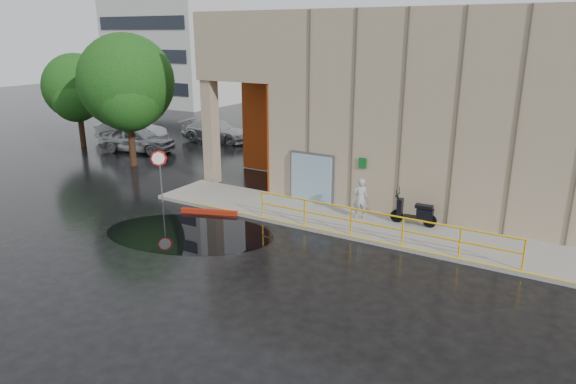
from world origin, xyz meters
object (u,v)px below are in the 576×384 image
Objects in this scene: car_c at (217,131)px; tree_far at (76,90)px; red_curb at (209,212)px; tree_near at (127,86)px; person at (360,198)px; stop_sign at (159,164)px; scooter at (415,205)px; car_b at (131,130)px; car_a at (137,139)px.

car_c is 9.14m from tree_far.
tree_near is (-8.59, 4.00, 4.32)m from red_curb.
stop_sign is (-8.37, -2.21, 0.76)m from person.
scooter is at bearing -4.68° from tree_near.
tree_far is at bearing 167.67° from scooter.
car_b is 7.94m from tree_near.
scooter is 16.71m from tree_near.
car_a reaches higher than car_c.
tree_near reaches higher than person.
tree_near reaches higher than car_b.
stop_sign is (-10.44, -2.54, 0.79)m from scooter.
car_a is 0.95× the size of car_c.
red_curb is 0.48× the size of car_c.
car_c is 0.70× the size of tree_near.
tree_far reaches higher than car_b.
red_curb is 0.34× the size of tree_near.
red_curb is 14.84m from car_c.
red_curb is 10.41m from tree_near.
tree_far is at bearing 130.70° from stop_sign.
car_c is at bearing 92.59° from tree_near.
red_curb is (-7.69, -2.66, -0.83)m from scooter.
stop_sign is at bearing -24.85° from tree_far.
tree_near is (-5.85, 3.87, 2.69)m from stop_sign.
stop_sign is at bearing -158.88° from car_c.
stop_sign reaches higher than car_b.
tree_near is at bearing -16.16° from tree_far.
car_b is (-19.47, 6.40, -0.16)m from person.
stop_sign is 0.39× the size of tree_far.
car_a is at bearing -138.15° from car_b.
tree_far is (-15.31, 5.95, 3.57)m from red_curb.
car_b is 0.81× the size of tree_far.
tree_far reaches higher than car_a.
car_c is (-8.95, 11.82, 0.63)m from red_curb.
car_a is (-18.87, 4.09, -0.12)m from scooter.
car_b is at bearing 160.02° from scooter.
tree_far is (-23.00, 3.28, 2.74)m from scooter.
stop_sign reaches higher than person.
stop_sign is 0.47× the size of car_c.
tree_far is at bearing 158.78° from red_curb.
scooter is at bearing -114.89° from car_a.
scooter is 0.25× the size of tree_near.
stop_sign is at bearing -170.55° from scooter.
car_a is 3.32m from car_b.
tree_near is at bearing 175.77° from car_c.
car_c is (-16.64, 9.16, -0.20)m from scooter.
car_b is (-21.54, 6.08, -0.13)m from scooter.
tree_far is (-4.13, -0.81, 2.85)m from car_a.
car_a is at bearing -50.26° from person.
scooter is 8.18m from red_curb.
scooter is 0.37× the size of car_a.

